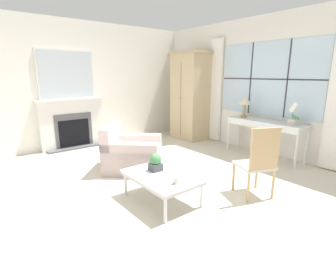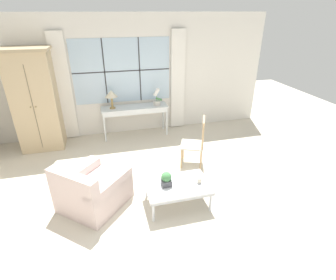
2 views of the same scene
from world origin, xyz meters
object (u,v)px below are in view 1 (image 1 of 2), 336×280
fireplace (72,118)px  pillar_candle (176,181)px  potted_orchid (293,116)px  side_chair_wooden (259,159)px  potted_plant_small (155,162)px  coffee_table (162,178)px  armchair_upholstered (131,155)px  console_table (265,125)px  table_lamp (245,101)px  armoire (190,96)px

fireplace → pillar_candle: fireplace is taller
potted_orchid → side_chair_wooden: (0.44, -1.69, -0.37)m
potted_plant_small → fireplace: bearing=-179.5°
potted_orchid → fireplace: bearing=-142.9°
pillar_candle → coffee_table: bearing=172.6°
armchair_upholstered → coffee_table: armchair_upholstered is taller
fireplace → potted_orchid: fireplace is taller
console_table → table_lamp: (-0.52, 0.00, 0.42)m
armchair_upholstered → side_chair_wooden: side_chair_wooden is taller
console_table → pillar_candle: console_table is taller
armoire → console_table: (2.12, 0.08, -0.43)m
side_chair_wooden → table_lamp: bearing=131.2°
coffee_table → armchair_upholstered: bearing=166.5°
coffee_table → pillar_candle: (0.34, -0.04, 0.08)m
armchair_upholstered → coffee_table: (1.30, -0.31, 0.07)m
potted_orchid → console_table: bearing=177.0°
armchair_upholstered → console_table: bearing=67.2°
side_chair_wooden → coffee_table: side_chair_wooden is taller
console_table → coffee_table: size_ratio=1.58×
fireplace → side_chair_wooden: bearing=14.7°
armchair_upholstered → potted_plant_small: size_ratio=5.34×
table_lamp → potted_plant_small: bearing=-77.6°
fireplace → potted_plant_small: 3.21m
table_lamp → potted_plant_small: (0.61, -2.76, -0.59)m
pillar_candle → potted_plant_small: bearing=172.0°
fireplace → console_table: fireplace is taller
table_lamp → side_chair_wooden: size_ratio=0.44×
table_lamp → armchair_upholstered: (-0.52, -2.48, -0.82)m
armchair_upholstered → coffee_table: 1.34m
armoire → coffee_table: armoire is taller
armchair_upholstered → pillar_candle: bearing=-12.2°
potted_orchid → pillar_candle: (0.06, -2.81, -0.50)m
coffee_table → potted_plant_small: (-0.17, 0.03, 0.16)m
armchair_upholstered → side_chair_wooden: 2.18m
fireplace → potted_plant_small: fireplace is taller
console_table → pillar_candle: (0.61, -2.83, -0.25)m
table_lamp → side_chair_wooden: bearing=-48.8°
armoire → console_table: 2.16m
fireplace → pillar_candle: 3.73m
console_table → side_chair_wooden: (0.98, -1.71, -0.11)m
armchair_upholstered → potted_plant_small: bearing=-14.1°
fireplace → coffee_table: size_ratio=2.16×
armoire → side_chair_wooden: (3.10, -1.63, -0.54)m
console_table → potted_plant_small: 2.77m
potted_orchid → side_chair_wooden: bearing=-75.4°
potted_orchid → potted_plant_small: size_ratio=1.79×
coffee_table → pillar_candle: pillar_candle is taller
side_chair_wooden → potted_plant_small: bearing=-130.6°
armoire → potted_orchid: size_ratio=5.14×
side_chair_wooden → potted_plant_small: side_chair_wooden is taller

